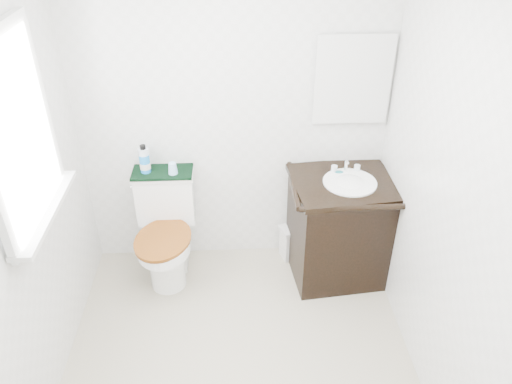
{
  "coord_description": "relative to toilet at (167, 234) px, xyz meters",
  "views": [
    {
      "loc": [
        0.0,
        -2.03,
        2.62
      ],
      "look_at": [
        0.14,
        0.75,
        0.85
      ],
      "focal_mm": 35.0,
      "sensor_mm": 36.0,
      "label": 1
    }
  ],
  "objects": [
    {
      "name": "cup",
      "position": [
        0.08,
        0.09,
        0.51
      ],
      "size": [
        0.07,
        0.07,
        0.08
      ],
      "primitive_type": "cone",
      "color": "#9ACAFC",
      "rests_on": "towel"
    },
    {
      "name": "wall_back",
      "position": [
        0.52,
        0.23,
        0.84
      ],
      "size": [
        2.4,
        0.0,
        2.4
      ],
      "primitive_type": "plane",
      "rotation": [
        1.57,
        0.0,
        0.0
      ],
      "color": "silver",
      "rests_on": "ground"
    },
    {
      "name": "toilet",
      "position": [
        0.0,
        0.0,
        0.0
      ],
      "size": [
        0.47,
        0.66,
        0.81
      ],
      "color": "white",
      "rests_on": "floor"
    },
    {
      "name": "soap_bar",
      "position": [
        1.26,
        0.04,
        0.47
      ],
      "size": [
        0.07,
        0.05,
        0.02
      ],
      "primitive_type": "ellipsoid",
      "color": "#16656C",
      "rests_on": "vanity"
    },
    {
      "name": "towel",
      "position": [
        0.0,
        0.12,
        0.46
      ],
      "size": [
        0.43,
        0.22,
        0.02
      ],
      "primitive_type": "cube",
      "color": "black",
      "rests_on": "toilet"
    },
    {
      "name": "window",
      "position": [
        -0.55,
        -0.72,
        1.19
      ],
      "size": [
        0.02,
        0.7,
        0.9
      ],
      "primitive_type": "cube",
      "color": "white",
      "rests_on": "wall_left"
    },
    {
      "name": "vanity",
      "position": [
        1.28,
        -0.06,
        0.08
      ],
      "size": [
        0.77,
        0.68,
        0.92
      ],
      "color": "black",
      "rests_on": "floor"
    },
    {
      "name": "wall_left",
      "position": [
        -0.58,
        -0.97,
        0.84
      ],
      "size": [
        0.0,
        2.4,
        2.4
      ],
      "primitive_type": "plane",
      "rotation": [
        1.57,
        0.0,
        1.57
      ],
      "color": "silver",
      "rests_on": "ground"
    },
    {
      "name": "floor",
      "position": [
        0.52,
        -0.97,
        -0.36
      ],
      "size": [
        2.4,
        2.4,
        0.0
      ],
      "primitive_type": "plane",
      "color": "#B9B095",
      "rests_on": "ground"
    },
    {
      "name": "mouthwash_bottle",
      "position": [
        -0.11,
        0.12,
        0.57
      ],
      "size": [
        0.07,
        0.07,
        0.21
      ],
      "color": "#197CD5",
      "rests_on": "towel"
    },
    {
      "name": "mirror",
      "position": [
        1.33,
        0.21,
        1.09
      ],
      "size": [
        0.5,
        0.02,
        0.6
      ],
      "primitive_type": "cube",
      "color": "silver",
      "rests_on": "wall_back"
    },
    {
      "name": "trash_bin",
      "position": [
        0.97,
        0.13,
        -0.21
      ],
      "size": [
        0.23,
        0.21,
        0.28
      ],
      "color": "silver",
      "rests_on": "floor"
    },
    {
      "name": "wall_right",
      "position": [
        1.62,
        -0.97,
        0.84
      ],
      "size": [
        0.0,
        2.4,
        2.4
      ],
      "primitive_type": "plane",
      "rotation": [
        1.57,
        0.0,
        -1.57
      ],
      "color": "silver",
      "rests_on": "ground"
    }
  ]
}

